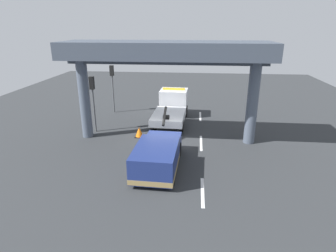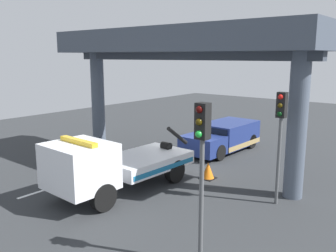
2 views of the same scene
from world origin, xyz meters
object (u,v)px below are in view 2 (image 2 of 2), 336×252
object	(u,v)px
towed_van_green	(223,137)
traffic_light_far	(202,149)
traffic_cone_orange	(208,171)
traffic_light_near	(280,124)
tow_truck_white	(110,165)

from	to	relation	value
towed_van_green	traffic_light_far	distance (m)	12.00
towed_van_green	traffic_cone_orange	xyz separation A→B (m)	(4.66, 1.97, -0.42)
traffic_light_near	traffic_light_far	distance (m)	5.00
traffic_light_near	traffic_light_far	world-z (taller)	traffic_light_far
tow_truck_white	towed_van_green	bearing A→B (deg)	179.80
towed_van_green	traffic_cone_orange	distance (m)	5.07
towed_van_green	traffic_cone_orange	bearing A→B (deg)	22.88
tow_truck_white	traffic_light_near	world-z (taller)	traffic_light_near
towed_van_green	traffic_light_near	distance (m)	8.01
towed_van_green	traffic_light_far	size ratio (longest dim) A/B	1.24
tow_truck_white	traffic_light_far	size ratio (longest dim) A/B	1.71
towed_van_green	traffic_light_near	bearing A→B (deg)	44.96
traffic_light_near	traffic_cone_orange	bearing A→B (deg)	-102.73
tow_truck_white	traffic_light_near	distance (m)	6.58
traffic_light_near	traffic_light_far	size ratio (longest dim) A/B	0.97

